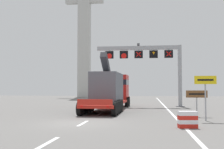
# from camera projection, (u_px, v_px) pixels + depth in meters

# --- Properties ---
(ground) EXTENTS (112.00, 112.00, 0.00)m
(ground) POSITION_uv_depth(u_px,v_px,m) (78.00, 124.00, 16.80)
(ground) COLOR slate
(lane_markings) EXTENTS (0.20, 45.14, 0.01)m
(lane_markings) POSITION_uv_depth(u_px,v_px,m) (113.00, 106.00, 31.90)
(lane_markings) COLOR silver
(lane_markings) RESTS_ON ground
(edge_line_right) EXTENTS (0.20, 63.00, 0.01)m
(edge_line_right) POSITION_uv_depth(u_px,v_px,m) (167.00, 109.00, 27.92)
(edge_line_right) COLOR silver
(edge_line_right) RESTS_ON ground
(overhead_lane_gantry) EXTENTS (10.08, 0.90, 7.38)m
(overhead_lane_gantry) POSITION_uv_depth(u_px,v_px,m) (150.00, 58.00, 32.34)
(overhead_lane_gantry) COLOR #9EA0A5
(overhead_lane_gantry) RESTS_ON ground
(heavy_haul_truck_red) EXTENTS (3.28, 14.11, 5.30)m
(heavy_haul_truck_red) POSITION_uv_depth(u_px,v_px,m) (111.00, 89.00, 28.55)
(heavy_haul_truck_red) COLOR red
(heavy_haul_truck_red) RESTS_ON ground
(exit_sign_yellow) EXTENTS (1.41, 0.15, 2.95)m
(exit_sign_yellow) POSITION_uv_depth(u_px,v_px,m) (205.00, 87.00, 18.22)
(exit_sign_yellow) COLOR #9EA0A5
(exit_sign_yellow) RESTS_ON ground
(tourist_info_sign_brown) EXTENTS (1.57, 0.15, 1.96)m
(tourist_info_sign_brown) POSITION_uv_depth(u_px,v_px,m) (197.00, 97.00, 20.85)
(tourist_info_sign_brown) COLOR #9EA0A5
(tourist_info_sign_brown) RESTS_ON ground
(crash_barrier_striped) EXTENTS (1.06, 0.62, 0.90)m
(crash_barrier_striped) POSITION_uv_depth(u_px,v_px,m) (188.00, 120.00, 14.95)
(crash_barrier_striped) COLOR red
(crash_barrier_striped) RESTS_ON ground
(bridge_pylon_distant) EXTENTS (9.00, 2.00, 37.04)m
(bridge_pylon_distant) POSITION_uv_depth(u_px,v_px,m) (84.00, 17.00, 65.87)
(bridge_pylon_distant) COLOR #B7B7B2
(bridge_pylon_distant) RESTS_ON ground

